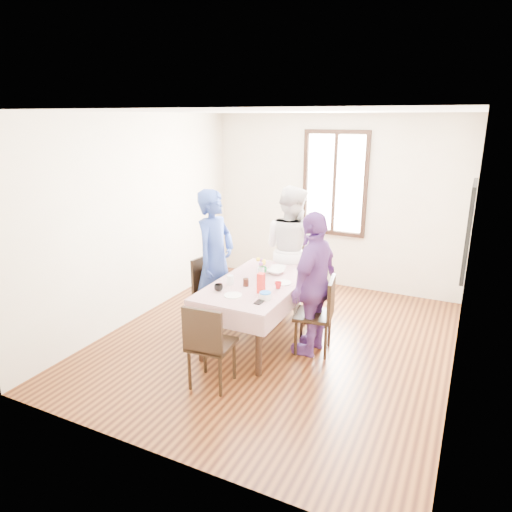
% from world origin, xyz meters
% --- Properties ---
extents(ground, '(4.50, 4.50, 0.00)m').
position_xyz_m(ground, '(0.00, 0.00, 0.00)').
color(ground, black).
rests_on(ground, ground).
extents(back_wall, '(4.00, 0.00, 4.00)m').
position_xyz_m(back_wall, '(0.00, 2.25, 1.35)').
color(back_wall, beige).
rests_on(back_wall, ground).
extents(right_wall, '(0.00, 4.50, 4.50)m').
position_xyz_m(right_wall, '(2.00, 0.00, 1.35)').
color(right_wall, beige).
rests_on(right_wall, ground).
extents(window_frame, '(1.02, 0.06, 1.62)m').
position_xyz_m(window_frame, '(0.00, 2.23, 1.65)').
color(window_frame, black).
rests_on(window_frame, back_wall).
extents(window_pane, '(0.90, 0.02, 1.50)m').
position_xyz_m(window_pane, '(0.00, 2.24, 1.65)').
color(window_pane, white).
rests_on(window_pane, back_wall).
extents(art_poster, '(0.04, 0.76, 0.96)m').
position_xyz_m(art_poster, '(1.98, 0.30, 1.55)').
color(art_poster, red).
rests_on(art_poster, right_wall).
extents(dining_table, '(0.83, 1.57, 0.75)m').
position_xyz_m(dining_table, '(-0.21, -0.08, 0.38)').
color(dining_table, black).
rests_on(dining_table, ground).
extents(tablecloth, '(0.95, 1.69, 0.01)m').
position_xyz_m(tablecloth, '(-0.21, -0.08, 0.76)').
color(tablecloth, '#500412').
rests_on(tablecloth, dining_table).
extents(chair_left, '(0.48, 0.48, 0.91)m').
position_xyz_m(chair_left, '(-0.90, 0.06, 0.46)').
color(chair_left, black).
rests_on(chair_left, ground).
extents(chair_right, '(0.48, 0.48, 0.91)m').
position_xyz_m(chair_right, '(0.48, -0.04, 0.46)').
color(chair_right, black).
rests_on(chair_right, ground).
extents(chair_far, '(0.47, 0.47, 0.91)m').
position_xyz_m(chair_far, '(-0.21, 0.99, 0.46)').
color(chair_far, black).
rests_on(chair_far, ground).
extents(chair_near, '(0.46, 0.46, 0.91)m').
position_xyz_m(chair_near, '(-0.21, -1.16, 0.46)').
color(chair_near, black).
rests_on(chair_near, ground).
extents(person_left, '(0.47, 0.68, 1.80)m').
position_xyz_m(person_left, '(-0.89, 0.06, 0.90)').
color(person_left, navy).
rests_on(person_left, ground).
extents(person_far, '(1.03, 0.92, 1.77)m').
position_xyz_m(person_far, '(-0.21, 0.97, 0.88)').
color(person_far, silver).
rests_on(person_far, ground).
extents(person_right, '(0.51, 1.02, 1.67)m').
position_xyz_m(person_right, '(0.46, -0.04, 0.84)').
color(person_right, '#60357F').
rests_on(person_right, ground).
extents(mug_black, '(0.11, 0.11, 0.08)m').
position_xyz_m(mug_black, '(-0.49, -0.54, 0.80)').
color(mug_black, black).
rests_on(mug_black, tablecloth).
extents(mug_flag, '(0.12, 0.12, 0.08)m').
position_xyz_m(mug_flag, '(0.09, -0.17, 0.80)').
color(mug_flag, red).
rests_on(mug_flag, tablecloth).
extents(mug_green, '(0.13, 0.13, 0.08)m').
position_xyz_m(mug_green, '(-0.30, 0.24, 0.80)').
color(mug_green, '#0C7226').
rests_on(mug_green, tablecloth).
extents(serving_bowl, '(0.24, 0.24, 0.05)m').
position_xyz_m(serving_bowl, '(-0.14, 0.29, 0.79)').
color(serving_bowl, white).
rests_on(serving_bowl, tablecloth).
extents(juice_carton, '(0.07, 0.07, 0.23)m').
position_xyz_m(juice_carton, '(-0.03, -0.38, 0.88)').
color(juice_carton, red).
rests_on(juice_carton, tablecloth).
extents(butter_tub, '(0.13, 0.13, 0.07)m').
position_xyz_m(butter_tub, '(0.09, -0.52, 0.79)').
color(butter_tub, white).
rests_on(butter_tub, tablecloth).
extents(jam_jar, '(0.07, 0.07, 0.09)m').
position_xyz_m(jam_jar, '(-0.28, -0.27, 0.81)').
color(jam_jar, black).
rests_on(jam_jar, tablecloth).
extents(drinking_glass, '(0.08, 0.08, 0.11)m').
position_xyz_m(drinking_glass, '(-0.47, -0.29, 0.82)').
color(drinking_glass, silver).
rests_on(drinking_glass, tablecloth).
extents(smartphone, '(0.08, 0.15, 0.01)m').
position_xyz_m(smartphone, '(0.07, -0.63, 0.77)').
color(smartphone, black).
rests_on(smartphone, tablecloth).
extents(flower_vase, '(0.08, 0.08, 0.16)m').
position_xyz_m(flower_vase, '(-0.20, -0.01, 0.84)').
color(flower_vase, silver).
rests_on(flower_vase, tablecloth).
extents(plate_right, '(0.20, 0.20, 0.01)m').
position_xyz_m(plate_right, '(0.07, 0.01, 0.77)').
color(plate_right, white).
rests_on(plate_right, tablecloth).
extents(plate_far, '(0.20, 0.20, 0.01)m').
position_xyz_m(plate_far, '(-0.21, 0.53, 0.77)').
color(plate_far, white).
rests_on(plate_far, tablecloth).
extents(plate_near, '(0.20, 0.20, 0.01)m').
position_xyz_m(plate_near, '(-0.27, -0.60, 0.77)').
color(plate_near, white).
rests_on(plate_near, tablecloth).
extents(butter_lid, '(0.12, 0.12, 0.01)m').
position_xyz_m(butter_lid, '(0.09, -0.52, 0.83)').
color(butter_lid, blue).
rests_on(butter_lid, butter_tub).
extents(flower_bunch, '(0.09, 0.09, 0.10)m').
position_xyz_m(flower_bunch, '(-0.20, -0.01, 0.97)').
color(flower_bunch, yellow).
rests_on(flower_bunch, flower_vase).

